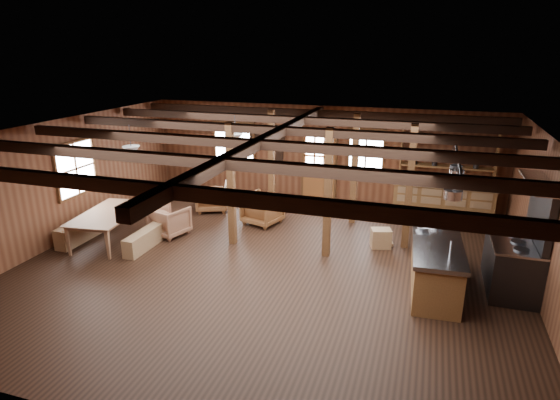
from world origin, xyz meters
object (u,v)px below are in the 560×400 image
Objects in this scene: commercial_range at (516,256)px; armchair_b at (263,209)px; dining_table at (112,227)px; armchair_a at (212,197)px; armchair_c at (170,221)px; kitchen_island at (435,263)px.

armchair_b is at bearing 162.38° from commercial_range.
commercial_range is 1.04× the size of dining_table.
commercial_range is 2.45× the size of armchair_a.
armchair_c is at bearing 62.64° from armchair_a.
armchair_a reaches higher than armchair_c.
commercial_range reaches higher than dining_table.
kitchen_island reaches higher than armchair_c.
kitchen_island is 2.92× the size of armchair_b.
dining_table is at bearing 53.23° from armchair_c.
armchair_a is at bearing 162.37° from commercial_range.
kitchen_island is 6.13m from armchair_c.
kitchen_island is 7.14m from dining_table.
kitchen_island is at bearing 133.60° from armchair_a.
dining_table is at bearing 177.50° from kitchen_island.
armchair_b reaches higher than armchair_a.
dining_table is (-7.14, -0.05, -0.12)m from kitchen_island.
armchair_c is (-6.08, 0.74, -0.12)m from kitchen_island.
armchair_a is (1.24, 2.73, 0.04)m from dining_table.
armchair_b is at bearing 150.15° from kitchen_island.
kitchen_island is 1.47m from commercial_range.
dining_table is at bearing -177.27° from commercial_range.
armchair_b is 2.34m from armchair_c.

